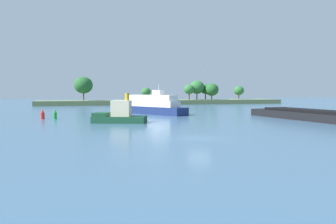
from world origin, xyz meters
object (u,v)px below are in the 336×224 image
object	(u,v)px
white_riverboat	(151,106)
channel_buoy_red	(43,115)
cargo_barge	(334,116)
tugboat	(119,115)
channel_buoy_green	(55,115)

from	to	relation	value
white_riverboat	channel_buoy_red	distance (m)	24.25
cargo_barge	white_riverboat	world-z (taller)	white_riverboat
cargo_barge	channel_buoy_red	bearing A→B (deg)	155.95
tugboat	channel_buoy_green	xyz separation A→B (m)	(-10.32, 11.02, -0.42)
white_riverboat	channel_buoy_red	size ratio (longest dim) A/B	9.75
channel_buoy_red	channel_buoy_green	world-z (taller)	same
cargo_barge	tugboat	xyz separation A→B (m)	(-34.37, 9.39, 0.24)
tugboat	channel_buoy_green	bearing A→B (deg)	133.11
cargo_barge	channel_buoy_green	xyz separation A→B (m)	(-44.68, 20.42, -0.18)
channel_buoy_red	channel_buoy_green	bearing A→B (deg)	-12.96
tugboat	channel_buoy_red	world-z (taller)	tugboat
tugboat	cargo_barge	bearing A→B (deg)	-15.29
white_riverboat	channel_buoy_red	bearing A→B (deg)	-160.00
cargo_barge	channel_buoy_green	distance (m)	49.13
cargo_barge	white_riverboat	size ratio (longest dim) A/B	2.06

